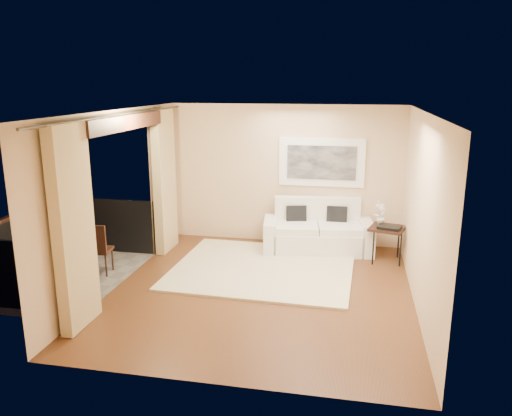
% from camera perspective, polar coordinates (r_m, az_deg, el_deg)
% --- Properties ---
extents(floor, '(5.00, 5.00, 0.00)m').
position_cam_1_polar(floor, '(7.75, 0.63, -9.39)').
color(floor, brown).
rests_on(floor, ground).
extents(room_shell, '(5.00, 6.40, 5.00)m').
position_cam_1_polar(room_shell, '(7.80, -15.12, 9.44)').
color(room_shell, white).
rests_on(room_shell, ground).
extents(balcony, '(1.81, 2.60, 1.17)m').
position_cam_1_polar(balcony, '(8.86, -21.01, -6.06)').
color(balcony, '#605B56').
rests_on(balcony, ground).
extents(curtains, '(0.16, 4.80, 2.64)m').
position_cam_1_polar(curtains, '(7.97, -14.44, 0.94)').
color(curtains, tan).
rests_on(curtains, ground).
extents(artwork, '(1.62, 0.07, 0.92)m').
position_cam_1_polar(artwork, '(9.58, 7.50, 5.19)').
color(artwork, white).
rests_on(artwork, room_shell).
extents(rug, '(3.07, 2.70, 0.04)m').
position_cam_1_polar(rug, '(8.56, 0.80, -6.91)').
color(rug, beige).
rests_on(rug, floor).
extents(sofa, '(2.11, 1.13, 0.97)m').
position_cam_1_polar(sofa, '(9.50, 7.04, -2.78)').
color(sofa, white).
rests_on(sofa, floor).
extents(side_table, '(0.71, 0.71, 0.63)m').
position_cam_1_polar(side_table, '(9.08, 14.75, -2.48)').
color(side_table, black).
rests_on(side_table, floor).
extents(tray, '(0.45, 0.38, 0.05)m').
position_cam_1_polar(tray, '(8.98, 15.01, -2.14)').
color(tray, black).
rests_on(tray, side_table).
extents(orchid, '(0.27, 0.27, 0.44)m').
position_cam_1_polar(orchid, '(9.10, 14.05, -0.59)').
color(orchid, white).
rests_on(orchid, side_table).
extents(bistro_table, '(0.62, 0.62, 0.73)m').
position_cam_1_polar(bistro_table, '(9.21, -21.33, -2.28)').
color(bistro_table, black).
rests_on(bistro_table, balcony).
extents(balcony_chair_far, '(0.42, 0.43, 0.88)m').
position_cam_1_polar(balcony_chair_far, '(8.56, -17.73, -4.18)').
color(balcony_chair_far, black).
rests_on(balcony_chair_far, balcony).
extents(balcony_chair_near, '(0.51, 0.52, 1.01)m').
position_cam_1_polar(balcony_chair_near, '(8.21, -20.27, -4.58)').
color(balcony_chair_near, black).
rests_on(balcony_chair_near, balcony).
extents(ice_bucket, '(0.18, 0.18, 0.20)m').
position_cam_1_polar(ice_bucket, '(9.36, -22.00, -0.92)').
color(ice_bucket, white).
rests_on(ice_bucket, bistro_table).
extents(candle, '(0.06, 0.06, 0.07)m').
position_cam_1_polar(candle, '(9.31, -20.65, -1.28)').
color(candle, '#F23A15').
rests_on(candle, bistro_table).
extents(vase, '(0.04, 0.04, 0.18)m').
position_cam_1_polar(vase, '(9.01, -21.80, -1.52)').
color(vase, silver).
rests_on(vase, bistro_table).
extents(glass_a, '(0.06, 0.06, 0.12)m').
position_cam_1_polar(glass_a, '(8.99, -20.82, -1.68)').
color(glass_a, silver).
rests_on(glass_a, bistro_table).
extents(glass_b, '(0.06, 0.06, 0.12)m').
position_cam_1_polar(glass_b, '(9.12, -20.44, -1.42)').
color(glass_b, white).
rests_on(glass_b, bistro_table).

